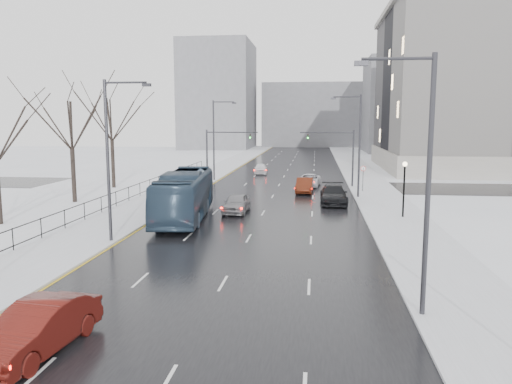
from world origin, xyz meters
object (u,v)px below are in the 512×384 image
at_px(sedan_right_near, 305,185).
at_px(tree_park_d, 75,203).
at_px(streetlight_r_near, 422,173).
at_px(no_uturn_sign, 363,171).
at_px(sedan_right_far, 334,194).
at_px(streetlight_r_mid, 357,141).
at_px(bus, 185,195).
at_px(tree_park_e, 114,188).
at_px(sedan_center_far, 261,169).
at_px(mast_signal_right, 343,151).
at_px(streetlight_l_near, 111,153).
at_px(sedan_right_cross, 309,180).
at_px(sedan_center_near, 237,203).
at_px(streetlight_l_far, 215,136).
at_px(mast_signal_left, 216,150).
at_px(tree_park_c, 1,225).
at_px(lamppost_r_mid, 404,181).
at_px(sedan_left_near, 38,328).

bearing_deg(sedan_right_near, tree_park_d, -154.68).
distance_m(streetlight_r_near, no_uturn_sign, 34.18).
bearing_deg(sedan_right_far, no_uturn_sign, 66.22).
height_order(streetlight_r_mid, bus, streetlight_r_mid).
relative_size(tree_park_e, sedan_right_near, 2.84).
bearing_deg(sedan_center_far, streetlight_r_mid, -64.79).
bearing_deg(tree_park_d, sedan_center_far, 62.02).
xyz_separation_m(tree_park_d, mast_signal_right, (25.13, 14.00, 4.11)).
bearing_deg(streetlight_r_mid, streetlight_l_near, -129.24).
distance_m(streetlight_r_near, sedan_center_far, 52.45).
xyz_separation_m(bus, sedan_right_near, (8.88, 14.95, -1.05)).
height_order(tree_park_e, no_uturn_sign, tree_park_e).
bearing_deg(sedan_right_cross, sedan_center_near, -101.46).
xyz_separation_m(streetlight_l_far, mast_signal_left, (0.84, -4.00, -1.51)).
height_order(tree_park_c, mast_signal_left, mast_signal_left).
height_order(lamppost_r_mid, sedan_right_far, lamppost_r_mid).
distance_m(streetlight_l_near, no_uturn_sign, 29.81).
bearing_deg(sedan_center_near, tree_park_c, -155.26).
bearing_deg(streetlight_l_near, streetlight_l_far, 90.00).
distance_m(tree_park_d, sedan_left_near, 31.47).
bearing_deg(lamppost_r_mid, streetlight_r_near, -98.06).
bearing_deg(sedan_center_near, lamppost_r_mid, -2.03).
bearing_deg(mast_signal_left, bus, -85.56).
xyz_separation_m(streetlight_r_near, sedan_right_cross, (-4.67, 38.11, -4.87)).
bearing_deg(mast_signal_right, lamppost_r_mid, -78.46).
height_order(streetlight_l_far, mast_signal_right, streetlight_l_far).
bearing_deg(sedan_center_far, sedan_right_near, -73.79).
distance_m(sedan_left_near, sedan_center_far, 55.53).
distance_m(tree_park_d, mast_signal_left, 17.96).
xyz_separation_m(sedan_left_near, sedan_center_far, (1.20, 55.51, -0.08)).
bearing_deg(mast_signal_right, sedan_center_far, 129.97).
xyz_separation_m(streetlight_l_far, sedan_right_cross, (11.67, -3.89, -4.87)).
distance_m(tree_park_d, sedan_center_near, 15.95).
relative_size(sedan_right_far, sedan_center_far, 1.34).
bearing_deg(tree_park_c, bus, 17.21).
relative_size(streetlight_l_far, sedan_right_cross, 1.97).
bearing_deg(sedan_center_far, mast_signal_right, -53.98).
relative_size(tree_park_e, streetlight_l_near, 1.35).
height_order(sedan_left_near, sedan_right_near, sedan_left_near).
bearing_deg(lamppost_r_mid, mast_signal_left, 135.52).
bearing_deg(mast_signal_left, sedan_left_near, -86.47).
xyz_separation_m(lamppost_r_mid, sedan_right_far, (-5.10, 6.30, -2.05)).
bearing_deg(no_uturn_sign, streetlight_l_far, 155.27).
height_order(mast_signal_left, no_uturn_sign, mast_signal_left).
height_order(streetlight_l_near, mast_signal_left, streetlight_l_near).
distance_m(streetlight_l_near, streetlight_l_far, 32.00).
xyz_separation_m(streetlight_l_far, sedan_center_near, (5.99, -21.11, -4.78)).
bearing_deg(streetlight_l_near, sedan_center_near, 61.19).
xyz_separation_m(tree_park_e, sedan_center_near, (16.02, -13.11, 0.84)).
distance_m(tree_park_c, mast_signal_left, 26.79).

